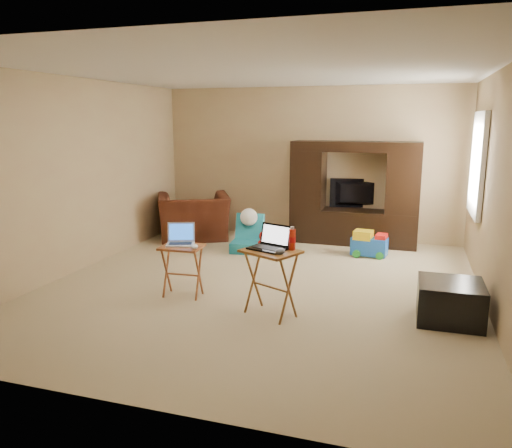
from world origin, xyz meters
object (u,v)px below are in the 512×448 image
(mouse_right, at_px, (280,251))
(laptop_right, at_px, (267,238))
(plush_toy, at_px, (265,242))
(mouse_left, at_px, (194,247))
(water_bottle, at_px, (292,240))
(ottoman, at_px, (450,302))
(entertainment_center, at_px, (354,193))
(recliner, at_px, (194,217))
(tray_table_left, at_px, (182,271))
(tray_table_right, at_px, (270,283))
(push_toy, at_px, (369,243))
(child_rocker, at_px, (246,233))
(television, at_px, (356,194))
(laptop_left, at_px, (180,235))

(mouse_right, bearing_deg, laptop_right, 140.53)
(plush_toy, bearing_deg, mouse_left, -94.55)
(water_bottle, bearing_deg, mouse_right, -109.29)
(ottoman, bearing_deg, entertainment_center, 113.95)
(recliner, relative_size, tray_table_left, 1.96)
(entertainment_center, distance_m, mouse_left, 3.43)
(ottoman, xyz_separation_m, tray_table_right, (-1.74, -0.39, 0.14))
(plush_toy, distance_m, push_toy, 1.54)
(recliner, distance_m, tray_table_right, 3.58)
(tray_table_left, distance_m, laptop_right, 1.20)
(mouse_right, bearing_deg, child_rocker, 115.75)
(child_rocker, bearing_deg, television, 34.31)
(plush_toy, distance_m, laptop_left, 2.12)
(television, bearing_deg, push_toy, 100.47)
(ottoman, relative_size, mouse_left, 5.20)
(entertainment_center, bearing_deg, laptop_right, -97.75)
(tray_table_right, bearing_deg, plush_toy, 132.89)
(plush_toy, height_order, mouse_right, mouse_right)
(mouse_right, bearing_deg, recliner, 127.45)
(child_rocker, xyz_separation_m, tray_table_right, (1.04, -2.30, 0.06))
(mouse_right, bearing_deg, push_toy, 76.98)
(entertainment_center, distance_m, recliner, 2.67)
(tray_table_right, height_order, laptop_left, laptop_left)
(entertainment_center, bearing_deg, child_rocker, -144.86)
(television, distance_m, plush_toy, 1.81)
(entertainment_center, bearing_deg, mouse_left, -112.71)
(push_toy, relative_size, tray_table_left, 0.88)
(tray_table_right, bearing_deg, water_bottle, 46.71)
(mouse_left, relative_size, mouse_right, 0.85)
(water_bottle, bearing_deg, laptop_left, 171.79)
(television, distance_m, laptop_right, 3.53)
(laptop_left, bearing_deg, mouse_left, -44.74)
(child_rocker, bearing_deg, push_toy, 4.53)
(plush_toy, height_order, laptop_right, laptop_right)
(tray_table_left, xyz_separation_m, laptop_left, (-0.03, 0.03, 0.41))
(laptop_right, bearing_deg, recliner, 146.40)
(mouse_left, bearing_deg, mouse_right, -15.64)
(laptop_right, relative_size, mouse_left, 3.02)
(plush_toy, bearing_deg, push_toy, 12.02)
(tray_table_right, height_order, water_bottle, water_bottle)
(push_toy, bearing_deg, laptop_right, -99.54)
(tray_table_right, distance_m, laptop_right, 0.46)
(mouse_left, bearing_deg, child_rocker, 93.40)
(child_rocker, xyz_separation_m, tray_table_left, (-0.06, -2.06, 0.01))
(plush_toy, bearing_deg, ottoman, -37.43)
(plush_toy, bearing_deg, television, 46.15)
(water_bottle, bearing_deg, laptop_right, -165.96)
(ottoman, xyz_separation_m, water_bottle, (-1.54, -0.31, 0.59))
(child_rocker, relative_size, tray_table_right, 0.83)
(laptop_left, distance_m, laptop_right, 1.12)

